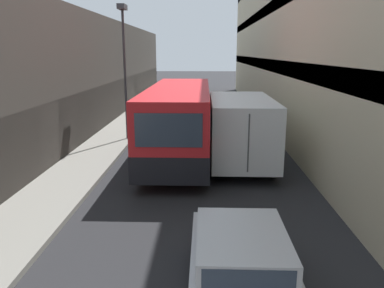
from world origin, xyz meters
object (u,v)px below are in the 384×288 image
at_px(car_hatchback, 241,269).
at_px(street_lamp, 124,47).
at_px(box_truck, 239,124).
at_px(panel_van, 188,97).
at_px(bus, 180,120).

height_order(car_hatchback, street_lamp, street_lamp).
distance_m(box_truck, panel_van, 13.63).
bearing_deg(bus, car_hatchback, -80.07).
xyz_separation_m(bus, street_lamp, (-2.87, 2.65, 3.10)).
relative_size(box_truck, panel_van, 1.63).
bearing_deg(box_truck, car_hatchback, -94.61).
bearing_deg(panel_van, bus, -88.99).
xyz_separation_m(car_hatchback, bus, (-1.76, 10.04, 0.90)).
relative_size(bus, panel_van, 2.22).
xyz_separation_m(bus, panel_van, (-0.23, 12.86, -0.52)).
distance_m(panel_van, street_lamp, 11.16).
xyz_separation_m(box_truck, street_lamp, (-5.40, 3.12, 3.20)).
height_order(box_truck, street_lamp, street_lamp).
bearing_deg(street_lamp, panel_van, 75.50).
relative_size(panel_van, street_lamp, 0.70).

